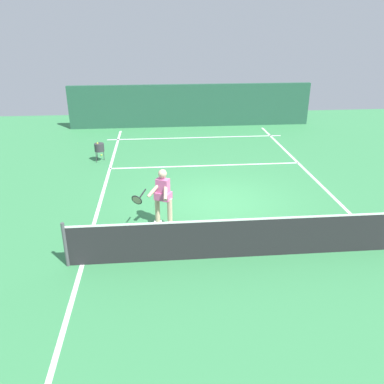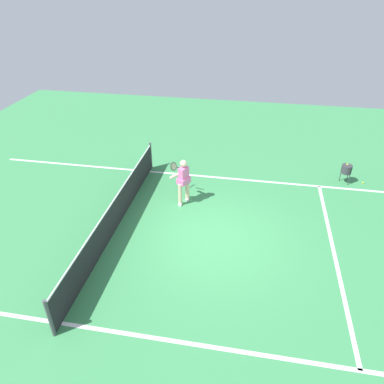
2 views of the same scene
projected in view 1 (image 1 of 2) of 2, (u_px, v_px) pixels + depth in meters
The scene contains 10 objects.
ground_plane at pixel (220, 204), 11.68m from camera, with size 25.24×25.24×0.00m, color #38844C.
court_back_wall at pixel (191, 106), 19.87m from camera, with size 12.04×0.24×2.09m, color #23513D.
baseline_marking at pixel (195, 138), 18.27m from camera, with size 8.04×0.10×0.01m, color white.
service_line_marking at pixel (206, 166), 14.73m from camera, with size 7.04×0.10×0.01m, color white.
sideline_left_marking at pixel (335, 199), 11.97m from camera, with size 0.10×17.42×0.01m, color white.
sideline_right_marking at pixel (98, 208), 11.38m from camera, with size 0.10×17.42×0.01m, color white.
court_net at pixel (241, 238), 8.85m from camera, with size 7.72×0.08×1.05m.
tennis_player at pixel (162, 196), 10.10m from camera, with size 1.06×0.81×1.55m.
tennis_ball_near at pixel (101, 155), 15.81m from camera, with size 0.07×0.07×0.07m, color #D1E533.
ball_hopper at pixel (99, 147), 14.99m from camera, with size 0.36×0.36×0.74m.
Camera 1 is at (1.78, 10.47, 4.94)m, focal length 37.16 mm.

